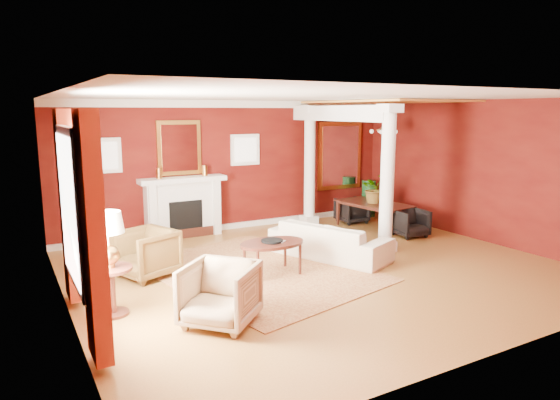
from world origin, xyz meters
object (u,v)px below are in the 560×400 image
sofa (330,234)px  armchair_leopard (146,251)px  side_table (109,247)px  armchair_stripe (220,291)px  coffee_table (272,245)px  dining_table (375,208)px

sofa → armchair_leopard: size_ratio=2.58×
side_table → armchair_leopard: bearing=59.2°
armchair_leopard → armchair_stripe: bearing=-12.6°
armchair_stripe → coffee_table: armchair_stripe is taller
coffee_table → dining_table: bearing=25.7°
side_table → dining_table: bearing=19.0°
armchair_stripe → side_table: 1.57m
armchair_stripe → dining_table: bearing=78.6°
armchair_leopard → side_table: bearing=-51.8°
sofa → coffee_table: (-1.40, -0.36, 0.08)m
sofa → side_table: (-4.03, -0.77, 0.49)m
armchair_leopard → side_table: 1.62m
armchair_stripe → dining_table: 6.01m
armchair_leopard → coffee_table: armchair_leopard is taller
armchair_leopard → coffee_table: (1.84, -0.92, 0.08)m
armchair_leopard → dining_table: (5.47, 0.83, 0.04)m
armchair_leopard → dining_table: size_ratio=0.51×
sofa → armchair_stripe: armchair_stripe is taller
side_table → sofa: bearing=10.8°
coffee_table → side_table: (-2.63, -0.41, 0.42)m
armchair_stripe → coffee_table: bearing=89.9°
dining_table → side_table: bearing=101.9°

